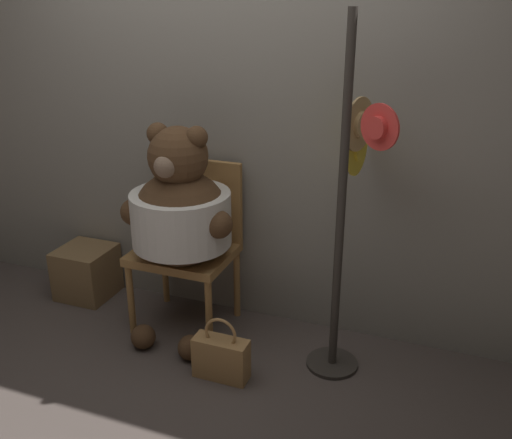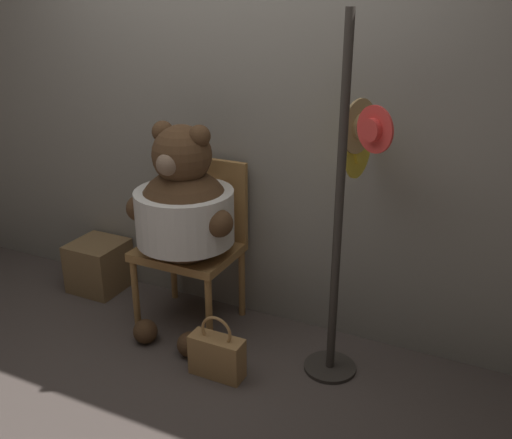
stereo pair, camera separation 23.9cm
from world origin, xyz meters
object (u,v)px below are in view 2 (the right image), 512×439
teddy_bear (184,210)px  hat_display_rack (348,204)px  chair (195,234)px  handbag_on_ground (217,355)px

teddy_bear → hat_display_rack: bearing=1.7°
chair → teddy_bear: size_ratio=0.79×
chair → teddy_bear: (0.04, -0.16, 0.22)m
handbag_on_ground → chair: bearing=130.5°
chair → hat_display_rack: size_ratio=0.54×
chair → handbag_on_ground: 0.77m
chair → hat_display_rack: bearing=-7.8°
chair → hat_display_rack: hat_display_rack is taller
hat_display_rack → handbag_on_ground: hat_display_rack is taller
hat_display_rack → handbag_on_ground: (-0.56, -0.35, -0.82)m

